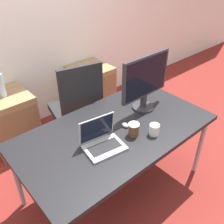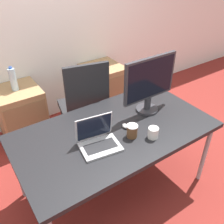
# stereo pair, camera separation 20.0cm
# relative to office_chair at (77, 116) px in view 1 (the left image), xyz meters

# --- Properties ---
(ground_plane) EXTENTS (14.00, 14.00, 0.00)m
(ground_plane) POSITION_rel_office_chair_xyz_m (-0.10, -0.75, -0.40)
(ground_plane) COLOR maroon
(wall_back) EXTENTS (10.00, 0.05, 2.60)m
(wall_back) POSITION_rel_office_chair_xyz_m (-0.10, 0.79, 0.90)
(wall_back) COLOR white
(wall_back) RESTS_ON ground_plane
(desk) EXTENTS (1.65, 0.91, 0.71)m
(desk) POSITION_rel_office_chair_xyz_m (-0.10, -0.75, 0.27)
(desk) COLOR black
(desk) RESTS_ON ground_plane
(office_chair) EXTENTS (0.57, 0.61, 1.07)m
(office_chair) POSITION_rel_office_chair_xyz_m (0.00, 0.00, 0.00)
(office_chair) COLOR #232326
(office_chair) RESTS_ON ground_plane
(cabinet_left) EXTENTS (0.48, 0.51, 0.65)m
(cabinet_left) POSITION_rel_office_chair_xyz_m (-0.56, 0.50, -0.07)
(cabinet_left) COLOR #99754C
(cabinet_left) RESTS_ON ground_plane
(cabinet_right) EXTENTS (0.48, 0.51, 0.65)m
(cabinet_right) POSITION_rel_office_chair_xyz_m (0.56, 0.50, -0.07)
(cabinet_right) COLOR #99754C
(cabinet_right) RESTS_ON ground_plane
(water_bottle) EXTENTS (0.07, 0.07, 0.27)m
(water_bottle) POSITION_rel_office_chair_xyz_m (-0.56, 0.50, 0.38)
(water_bottle) COLOR silver
(water_bottle) RESTS_ON cabinet_left
(laptop_center) EXTENTS (0.32, 0.28, 0.23)m
(laptop_center) POSITION_rel_office_chair_xyz_m (-0.32, -0.83, 0.36)
(laptop_center) COLOR #ADADB2
(laptop_center) RESTS_ON desk
(monitor) EXTENTS (0.53, 0.20, 0.52)m
(monitor) POSITION_rel_office_chair_xyz_m (0.31, -0.67, 0.59)
(monitor) COLOR #2D2D33
(monitor) RESTS_ON desk
(mouse) EXTENTS (0.04, 0.07, 0.03)m
(mouse) POSITION_rel_office_chair_xyz_m (-0.02, -0.77, 0.32)
(mouse) COLOR silver
(mouse) RESTS_ON desk
(coffee_cup_white) EXTENTS (0.08, 0.08, 0.09)m
(coffee_cup_white) POSITION_rel_office_chair_xyz_m (0.09, -1.00, 0.35)
(coffee_cup_white) COLOR white
(coffee_cup_white) RESTS_ON desk
(coffee_cup_brown) EXTENTS (0.09, 0.09, 0.11)m
(coffee_cup_brown) POSITION_rel_office_chair_xyz_m (-0.04, -0.89, 0.36)
(coffee_cup_brown) COLOR brown
(coffee_cup_brown) RESTS_ON desk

